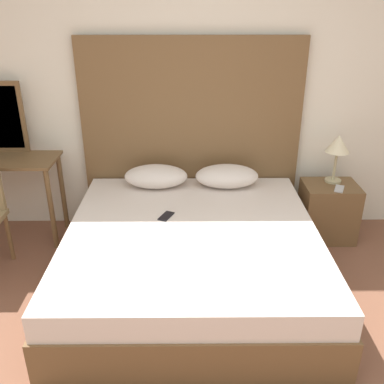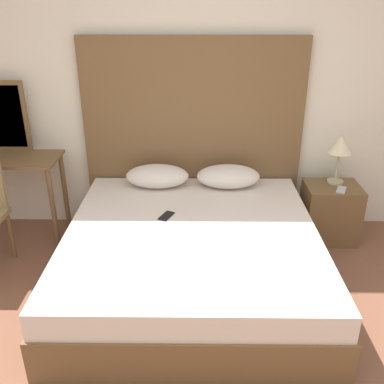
{
  "view_description": "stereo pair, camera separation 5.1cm",
  "coord_description": "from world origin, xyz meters",
  "px_view_note": "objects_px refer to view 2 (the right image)",
  "views": [
    {
      "loc": [
        -0.15,
        -1.43,
        2.03
      ],
      "look_at": [
        -0.13,
        1.38,
        0.74
      ],
      "focal_mm": 40.0,
      "sensor_mm": 36.0,
      "label": 1
    },
    {
      "loc": [
        -0.1,
        -1.43,
        2.03
      ],
      "look_at": [
        -0.13,
        1.38,
        0.74
      ],
      "focal_mm": 40.0,
      "sensor_mm": 36.0,
      "label": 2
    }
  ],
  "objects_px": {
    "phone_on_bed": "(166,216)",
    "vanity_desk": "(2,173)",
    "bed": "(192,257)",
    "table_lamp": "(340,147)",
    "phone_on_nightstand": "(341,190)",
    "nightstand": "(330,212)"
  },
  "relations": [
    {
      "from": "nightstand",
      "to": "table_lamp",
      "type": "bearing_deg",
      "value": 67.25
    },
    {
      "from": "bed",
      "to": "table_lamp",
      "type": "xyz_separation_m",
      "value": [
        1.26,
        0.79,
        0.61
      ]
    },
    {
      "from": "bed",
      "to": "phone_on_nightstand",
      "type": "height_order",
      "value": "phone_on_nightstand"
    },
    {
      "from": "phone_on_bed",
      "to": "phone_on_nightstand",
      "type": "bearing_deg",
      "value": 16.33
    },
    {
      "from": "phone_on_nightstand",
      "to": "phone_on_bed",
      "type": "bearing_deg",
      "value": -163.67
    },
    {
      "from": "bed",
      "to": "phone_on_bed",
      "type": "relative_size",
      "value": 11.62
    },
    {
      "from": "bed",
      "to": "phone_on_bed",
      "type": "xyz_separation_m",
      "value": [
        -0.2,
        0.19,
        0.25
      ]
    },
    {
      "from": "phone_on_bed",
      "to": "nightstand",
      "type": "xyz_separation_m",
      "value": [
        1.43,
        0.52,
        -0.23
      ]
    },
    {
      "from": "bed",
      "to": "vanity_desk",
      "type": "xyz_separation_m",
      "value": [
        -1.66,
        0.72,
        0.38
      ]
    },
    {
      "from": "phone_on_bed",
      "to": "nightstand",
      "type": "height_order",
      "value": "nightstand"
    },
    {
      "from": "vanity_desk",
      "to": "table_lamp",
      "type": "bearing_deg",
      "value": 1.19
    },
    {
      "from": "bed",
      "to": "nightstand",
      "type": "distance_m",
      "value": 1.42
    },
    {
      "from": "bed",
      "to": "table_lamp",
      "type": "height_order",
      "value": "table_lamp"
    },
    {
      "from": "phone_on_bed",
      "to": "nightstand",
      "type": "relative_size",
      "value": 0.32
    },
    {
      "from": "bed",
      "to": "table_lamp",
      "type": "relative_size",
      "value": 4.48
    },
    {
      "from": "nightstand",
      "to": "table_lamp",
      "type": "xyz_separation_m",
      "value": [
        0.03,
        0.08,
        0.59
      ]
    },
    {
      "from": "bed",
      "to": "phone_on_nightstand",
      "type": "bearing_deg",
      "value": 25.93
    },
    {
      "from": "bed",
      "to": "nightstand",
      "type": "height_order",
      "value": "nightstand"
    },
    {
      "from": "phone_on_bed",
      "to": "vanity_desk",
      "type": "bearing_deg",
      "value": 159.87
    },
    {
      "from": "bed",
      "to": "phone_on_bed",
      "type": "distance_m",
      "value": 0.37
    },
    {
      "from": "phone_on_nightstand",
      "to": "vanity_desk",
      "type": "bearing_deg",
      "value": 177.88
    },
    {
      "from": "bed",
      "to": "phone_on_nightstand",
      "type": "relative_size",
      "value": 11.62
    }
  ]
}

